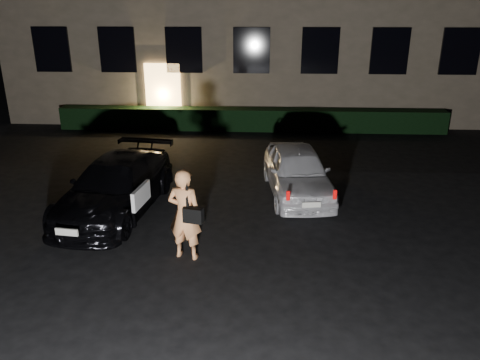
{
  "coord_description": "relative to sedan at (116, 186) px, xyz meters",
  "views": [
    {
      "loc": [
        0.55,
        -7.49,
        4.64
      ],
      "look_at": [
        0.04,
        2.0,
        1.07
      ],
      "focal_mm": 35.0,
      "sensor_mm": 36.0,
      "label": 1
    }
  ],
  "objects": [
    {
      "name": "hedge",
      "position": [
        2.92,
        7.9,
        -0.21
      ],
      "size": [
        15.0,
        0.7,
        0.85
      ],
      "primitive_type": "cube",
      "color": "black",
      "rests_on": "ground"
    },
    {
      "name": "sedan",
      "position": [
        0.0,
        0.0,
        0.0
      ],
      "size": [
        2.3,
        4.56,
        1.26
      ],
      "rotation": [
        0.0,
        0.0,
        -0.12
      ],
      "color": "black",
      "rests_on": "ground"
    },
    {
      "name": "ground",
      "position": [
        2.92,
        -2.6,
        -0.63
      ],
      "size": [
        80.0,
        80.0,
        0.0
      ],
      "primitive_type": "plane",
      "color": "black",
      "rests_on": "ground"
    },
    {
      "name": "man",
      "position": [
        2.0,
        -2.09,
        0.28
      ],
      "size": [
        0.76,
        0.58,
        1.82
      ],
      "rotation": [
        0.0,
        0.0,
        2.92
      ],
      "color": "#F39D5F",
      "rests_on": "ground"
    },
    {
      "name": "hatch",
      "position": [
        4.34,
        1.3,
        -0.0
      ],
      "size": [
        1.91,
        3.84,
        1.26
      ],
      "rotation": [
        0.0,
        0.0,
        0.12
      ],
      "color": "white",
      "rests_on": "ground"
    }
  ]
}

